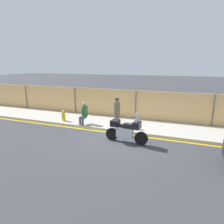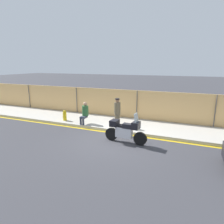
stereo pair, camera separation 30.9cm
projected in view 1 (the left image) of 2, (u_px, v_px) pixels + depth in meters
The scene contains 8 objects.
ground_plane at pixel (115, 141), 9.97m from camera, with size 120.00×120.00×0.00m, color #38383D.
sidewalk at pixel (130, 125), 12.31m from camera, with size 34.79×2.79×0.16m.
curb_paint_stripe at pixel (122, 134), 10.98m from camera, with size 34.79×0.18×0.01m.
storefront_fence at pixel (136, 106), 13.43m from camera, with size 33.05×0.17×2.06m.
motorcycle at pixel (126, 130), 9.69m from camera, with size 2.15×0.57×1.53m.
officer_standing at pixel (117, 112), 11.79m from camera, with size 0.37×0.37×1.64m.
person_seated_on_curb at pixel (84, 112), 12.20m from camera, with size 0.39×0.69×1.34m.
fire_hydrant at pixel (63, 116), 12.91m from camera, with size 0.23×0.29×0.68m.
Camera 1 is at (3.22, -8.78, 3.75)m, focal length 32.00 mm.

